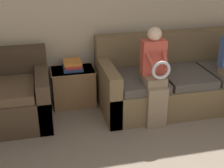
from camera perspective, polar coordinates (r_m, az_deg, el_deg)
name	(u,v)px	position (r m, az deg, el deg)	size (l,w,h in m)	color
wall_back	(120,7)	(4.40, 1.46, 13.88)	(7.10, 0.06, 2.55)	beige
couch_main	(179,81)	(4.44, 12.24, 0.53)	(2.24, 0.98, 0.94)	brown
child_left_seated	(155,73)	(3.75, 7.85, 1.92)	(0.29, 0.37, 1.20)	gray
side_shelf	(74,86)	(4.34, -7.05, -0.43)	(0.59, 0.40, 0.52)	olive
book_stack	(72,65)	(4.23, -7.25, 3.43)	(0.26, 0.30, 0.12)	#33569E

